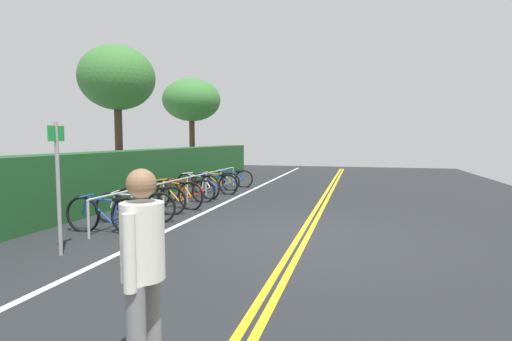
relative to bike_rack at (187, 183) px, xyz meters
name	(u,v)px	position (x,y,z in m)	size (l,w,h in m)	color
ground_plane	(303,238)	(-3.13, -3.80, -0.59)	(38.55, 13.68, 0.05)	#232628
centre_line_yellow_inner	(307,237)	(-3.13, -3.88, -0.56)	(34.70, 0.10, 0.00)	gold
centre_line_yellow_outer	(299,236)	(-3.13, -3.72, -0.56)	(34.70, 0.10, 0.00)	gold
bike_lane_stripe_white	(171,228)	(-3.13, -1.08, -0.56)	(34.70, 0.12, 0.00)	white
bike_rack	(187,183)	(0.00, 0.00, 0.00)	(8.62, 0.05, 0.74)	#9EA0A5
bicycle_0	(105,215)	(-3.81, -0.02, -0.21)	(0.46, 1.73, 0.76)	black
bicycle_1	(136,207)	(-2.79, -0.05, -0.23)	(0.59, 1.75, 0.72)	black
bicycle_2	(151,201)	(-1.95, 0.05, -0.22)	(0.64, 1.64, 0.74)	black
bicycle_3	(175,194)	(-0.97, -0.08, -0.19)	(0.51, 1.79, 0.79)	black
bicycle_4	(186,191)	(0.01, 0.04, -0.23)	(0.53, 1.71, 0.71)	black
bicycle_5	(197,186)	(0.93, 0.08, -0.19)	(0.68, 1.72, 0.79)	black
bicycle_6	(214,184)	(1.91, -0.10, -0.22)	(0.46, 1.78, 0.73)	black
bicycle_7	(217,181)	(2.80, 0.13, -0.24)	(0.46, 1.71, 0.69)	black
bicycle_8	(230,179)	(3.73, -0.07, -0.23)	(0.49, 1.72, 0.71)	black
pedestrian	(143,262)	(-7.84, -3.26, 0.36)	(0.49, 0.32, 1.62)	slate
sign_post_near	(58,175)	(-5.28, -0.25, 0.71)	(0.36, 0.07, 2.10)	gray
hedge_backdrop	(156,171)	(1.50, 1.82, 0.18)	(17.57, 0.97, 1.49)	#1C4C21
tree_mid	(117,79)	(1.03, 2.90, 3.23)	(2.44, 2.44, 4.87)	#473323
tree_far_right	(192,101)	(8.45, 3.58, 3.24)	(2.96, 2.96, 4.91)	#473323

